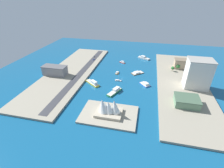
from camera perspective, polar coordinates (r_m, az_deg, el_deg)
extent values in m
plane|color=#145684|center=(261.18, 3.75, 2.30)|extent=(440.00, 440.00, 0.00)
cube|color=#9E937F|center=(264.09, 23.23, 0.40)|extent=(70.00, 240.00, 2.49)
cube|color=#9E937F|center=(286.40, -14.18, 4.26)|extent=(70.00, 240.00, 2.49)
cube|color=#A89E89|center=(183.56, -1.12, -10.62)|extent=(62.29, 41.02, 2.00)
cube|color=#38383D|center=(277.93, -10.57, 4.19)|extent=(10.76, 228.00, 0.15)
cube|color=#2D8C4C|center=(220.92, 0.85, -2.82)|extent=(17.58, 26.81, 2.16)
cone|color=#2D8C4C|center=(211.88, -1.37, -4.39)|extent=(2.58, 2.58, 1.94)
cube|color=white|center=(222.34, 1.51, -1.75)|extent=(9.23, 11.69, 3.41)
cube|color=beige|center=(220.32, 0.85, -2.57)|extent=(16.87, 25.74, 0.10)
cube|color=blue|center=(244.25, 11.48, -0.15)|extent=(17.34, 18.16, 1.49)
cone|color=blue|center=(249.90, 10.33, 0.70)|extent=(1.89, 1.89, 1.34)
cube|color=white|center=(241.92, 11.81, 0.11)|extent=(9.27, 9.46, 2.93)
cube|color=beige|center=(243.87, 11.50, 0.02)|extent=(16.64, 17.43, 0.10)
cube|color=orange|center=(274.34, 1.84, 3.92)|extent=(5.18, 10.44, 1.42)
cone|color=orange|center=(278.98, 2.19, 4.37)|extent=(1.43, 1.43, 1.28)
cube|color=white|center=(272.63, 1.76, 4.11)|extent=(3.47, 4.34, 1.68)
cube|color=beige|center=(274.02, 1.84, 4.07)|extent=(4.97, 10.03, 0.10)
cube|color=silver|center=(343.28, 11.14, 8.91)|extent=(25.12, 17.85, 2.76)
cone|color=silver|center=(337.69, 13.05, 8.35)|extent=(3.35, 3.35, 2.48)
cube|color=white|center=(343.29, 10.87, 9.45)|extent=(10.53, 9.45, 3.01)
cube|color=beige|center=(342.79, 11.16, 9.13)|extent=(24.11, 17.13, 0.10)
cube|color=white|center=(250.39, 2.18, 1.20)|extent=(10.04, 3.28, 1.04)
cone|color=white|center=(249.78, 3.37, 1.09)|extent=(0.97, 0.97, 0.94)
cube|color=white|center=(250.05, 1.93, 1.43)|extent=(5.51, 2.63, 1.03)
cube|color=beige|center=(250.12, 2.18, 1.32)|extent=(9.64, 3.15, 0.10)
cylinder|color=silver|center=(247.39, 2.32, 2.48)|extent=(0.24, 0.24, 11.62)
cube|color=yellow|center=(243.69, -6.90, 0.29)|extent=(25.17, 21.13, 2.17)
cone|color=yellow|center=(253.85, -8.66, 1.43)|extent=(2.74, 2.74, 1.96)
cube|color=white|center=(239.31, -6.42, 0.61)|extent=(12.09, 10.74, 4.23)
cube|color=beige|center=(243.13, -6.92, 0.52)|extent=(24.16, 20.29, 0.10)
cube|color=red|center=(318.11, 3.65, 7.59)|extent=(12.63, 9.85, 1.23)
cone|color=red|center=(322.06, 2.77, 7.90)|extent=(1.52, 1.52, 1.11)
cube|color=white|center=(316.98, 3.77, 7.85)|extent=(7.05, 5.68, 2.32)
cube|color=beige|center=(317.87, 3.66, 7.70)|extent=(12.12, 9.46, 0.10)
cube|color=brown|center=(277.39, 8.93, 3.85)|extent=(21.65, 20.52, 1.28)
cone|color=brown|center=(283.32, 10.65, 4.26)|extent=(1.63, 1.63, 1.15)
cube|color=white|center=(275.94, 8.72, 4.09)|extent=(11.58, 11.44, 1.91)
cube|color=beige|center=(277.10, 8.95, 3.97)|extent=(20.78, 19.70, 0.10)
cube|color=silver|center=(250.32, 27.95, 3.15)|extent=(30.91, 24.17, 39.86)
cube|color=#9D9992|center=(243.15, 29.07, 7.43)|extent=(32.14, 25.13, 0.80)
cube|color=tan|center=(311.18, 23.90, 6.42)|extent=(31.16, 16.17, 15.30)
cube|color=#7C6B55|center=(308.44, 24.20, 7.79)|extent=(32.41, 16.81, 0.80)
cube|color=slate|center=(212.41, 24.74, -5.52)|extent=(27.21, 22.51, 8.81)
cube|color=#47624A|center=(209.90, 25.01, -4.44)|extent=(28.30, 23.41, 0.80)
cube|color=gray|center=(277.68, -19.45, 4.48)|extent=(37.38, 16.32, 13.92)
cube|color=#59595C|center=(274.85, -19.70, 5.87)|extent=(38.88, 16.98, 0.80)
cylinder|color=black|center=(340.59, -6.26, 9.41)|extent=(0.26, 0.64, 0.64)
cylinder|color=black|center=(341.13, -6.53, 9.43)|extent=(0.26, 0.64, 0.64)
cylinder|color=black|center=(343.38, -6.09, 9.59)|extent=(0.26, 0.64, 0.64)
cylinder|color=black|center=(343.91, -6.36, 9.61)|extent=(0.26, 0.64, 0.64)
cube|color=#B7B7BC|center=(342.16, -6.31, 9.55)|extent=(1.91, 4.53, 0.72)
cube|color=#262D38|center=(342.16, -6.30, 9.66)|extent=(1.67, 2.54, 0.47)
cylinder|color=black|center=(328.59, -6.48, 8.63)|extent=(0.27, 0.65, 0.64)
cylinder|color=black|center=(328.06, -6.21, 8.61)|extent=(0.27, 0.65, 0.64)
cylinder|color=black|center=(325.52, -6.69, 8.42)|extent=(0.27, 0.65, 0.64)
cylinder|color=black|center=(324.99, -6.43, 8.40)|extent=(0.27, 0.65, 0.64)
cube|color=blue|center=(326.68, -6.45, 8.57)|extent=(1.91, 5.08, 0.80)
cube|color=#262D38|center=(326.21, -6.48, 8.66)|extent=(1.64, 2.86, 0.60)
cylinder|color=black|center=(252.65, -11.46, 2.08)|extent=(0.18, 0.18, 5.50)
cube|color=black|center=(251.20, -11.53, 2.73)|extent=(0.36, 0.36, 1.00)
sphere|color=red|center=(251.05, -11.54, 2.80)|extent=(0.24, 0.24, 0.24)
sphere|color=yellow|center=(251.20, -11.53, 2.73)|extent=(0.24, 0.24, 0.24)
sphere|color=green|center=(251.35, -11.52, 2.66)|extent=(0.24, 0.24, 0.24)
cube|color=#BCAD93|center=(181.96, -1.13, -10.02)|extent=(29.16, 20.79, 3.00)
cone|color=white|center=(174.69, 1.09, -7.89)|extent=(11.59, 8.78, 17.76)
cone|color=white|center=(176.91, -1.15, -8.00)|extent=(12.92, 11.17, 14.62)
cone|color=white|center=(177.86, -3.18, -7.54)|extent=(15.36, 12.65, 16.81)
cylinder|color=brown|center=(304.94, 22.07, 5.09)|extent=(0.50, 0.50, 3.06)
sphere|color=#2D7233|center=(303.34, 22.22, 5.83)|extent=(6.89, 6.89, 6.89)
cylinder|color=brown|center=(294.26, 20.42, 4.59)|extent=(0.50, 0.50, 3.47)
sphere|color=#2D7233|center=(292.75, 20.56, 5.29)|extent=(5.45, 5.45, 5.45)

